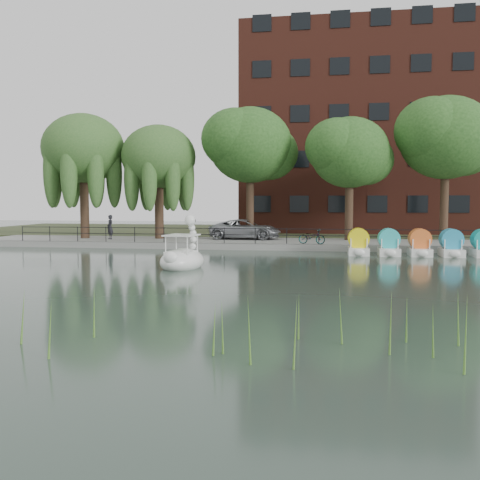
% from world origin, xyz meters
% --- Properties ---
extents(ground_plane, '(120.00, 120.00, 0.00)m').
position_xyz_m(ground_plane, '(0.00, 0.00, 0.00)').
color(ground_plane, '#3A4C44').
extents(promenade, '(40.00, 6.00, 0.40)m').
position_xyz_m(promenade, '(0.00, 16.00, 0.20)').
color(promenade, gray).
rests_on(promenade, ground_plane).
extents(kerb, '(40.00, 0.25, 0.40)m').
position_xyz_m(kerb, '(0.00, 13.05, 0.20)').
color(kerb, gray).
rests_on(kerb, ground_plane).
extents(land_strip, '(60.00, 22.00, 0.36)m').
position_xyz_m(land_strip, '(0.00, 30.00, 0.18)').
color(land_strip, '#47512D').
rests_on(land_strip, ground_plane).
extents(railing, '(32.00, 0.05, 1.00)m').
position_xyz_m(railing, '(0.00, 13.25, 1.15)').
color(railing, black).
rests_on(railing, promenade).
extents(apartment_building, '(20.00, 10.07, 18.00)m').
position_xyz_m(apartment_building, '(7.00, 29.97, 9.36)').
color(apartment_building, '#4C1E16').
rests_on(apartment_building, land_strip).
extents(willow_left, '(5.88, 5.88, 9.01)m').
position_xyz_m(willow_left, '(-13.00, 16.50, 6.87)').
color(willow_left, '#473323').
rests_on(willow_left, promenade).
extents(willow_mid, '(5.32, 5.32, 8.15)m').
position_xyz_m(willow_mid, '(-7.50, 17.00, 6.25)').
color(willow_mid, '#473323').
rests_on(willow_mid, promenade).
extents(broadleaf_center, '(6.00, 6.00, 9.25)m').
position_xyz_m(broadleaf_center, '(-1.00, 18.00, 7.06)').
color(broadleaf_center, '#473323').
rests_on(broadleaf_center, promenade).
extents(broadleaf_right, '(5.40, 5.40, 8.32)m').
position_xyz_m(broadleaf_right, '(6.00, 17.50, 6.39)').
color(broadleaf_right, '#473323').
rests_on(broadleaf_right, promenade).
extents(broadleaf_far, '(6.30, 6.30, 9.71)m').
position_xyz_m(broadleaf_far, '(12.50, 18.50, 7.40)').
color(broadleaf_far, '#473323').
rests_on(broadleaf_far, promenade).
extents(minivan, '(2.82, 5.87, 1.61)m').
position_xyz_m(minivan, '(-1.23, 17.18, 1.21)').
color(minivan, gray).
rests_on(minivan, promenade).
extents(bicycle, '(1.05, 1.82, 1.00)m').
position_xyz_m(bicycle, '(3.55, 13.55, 0.90)').
color(bicycle, gray).
rests_on(bicycle, promenade).
extents(pedestrian, '(0.85, 0.84, 1.98)m').
position_xyz_m(pedestrian, '(-10.68, 15.60, 1.39)').
color(pedestrian, black).
rests_on(pedestrian, promenade).
extents(swan_boat, '(2.22, 3.12, 2.44)m').
position_xyz_m(swan_boat, '(-2.14, 3.64, 0.53)').
color(swan_boat, white).
rests_on(swan_boat, ground_plane).
extents(pedal_boat_row, '(11.35, 1.70, 1.40)m').
position_xyz_m(pedal_boat_row, '(11.38, 11.05, 0.61)').
color(pedal_boat_row, white).
rests_on(pedal_boat_row, ground_plane).
extents(reed_bank, '(24.00, 2.40, 1.20)m').
position_xyz_m(reed_bank, '(2.00, -9.50, 0.60)').
color(reed_bank, '#669938').
rests_on(reed_bank, ground_plane).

